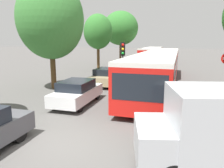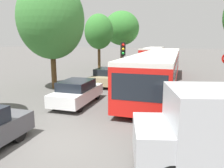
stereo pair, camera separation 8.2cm
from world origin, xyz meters
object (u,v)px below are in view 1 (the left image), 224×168
(city_bus_rear, at_px, (152,54))
(queued_car_green, at_px, (131,67))
(traffic_light, at_px, (123,56))
(queued_car_white, at_px, (77,92))
(queued_car_tan, at_px, (106,77))
(articulated_bus, at_px, (159,66))
(tree_left_far, at_px, (98,32))
(tree_left_distant, at_px, (121,29))
(tree_left_mid, at_px, (51,19))

(city_bus_rear, distance_m, queued_car_green, 13.07)
(traffic_light, bearing_deg, queued_car_white, -39.88)
(queued_car_tan, bearing_deg, articulated_bus, -74.84)
(articulated_bus, xyz_separation_m, traffic_light, (-2.05, -3.05, 0.98))
(queued_car_white, xyz_separation_m, tree_left_far, (-4.32, 12.91, 3.80))
(queued_car_white, height_order, traffic_light, traffic_light)
(city_bus_rear, bearing_deg, tree_left_distant, 142.09)
(articulated_bus, distance_m, tree_left_mid, 8.84)
(queued_car_white, relative_size, queued_car_green, 0.93)
(queued_car_tan, distance_m, tree_left_far, 9.15)
(articulated_bus, relative_size, tree_left_distant, 2.34)
(queued_car_green, distance_m, tree_left_mid, 10.43)
(tree_left_far, bearing_deg, tree_left_mid, -86.28)
(articulated_bus, bearing_deg, tree_left_mid, -65.04)
(queued_car_white, xyz_separation_m, tree_left_distant, (-3.86, 20.01, 4.43))
(queued_car_tan, bearing_deg, tree_left_mid, 123.42)
(articulated_bus, distance_m, queued_car_tan, 4.23)
(articulated_bus, bearing_deg, queued_car_tan, -74.09)
(articulated_bus, height_order, queued_car_green, articulated_bus)
(traffic_light, bearing_deg, tree_left_distant, 179.09)
(articulated_bus, bearing_deg, tree_left_far, -130.41)
(queued_car_white, bearing_deg, tree_left_distant, 7.33)
(queued_car_green, relative_size, traffic_light, 1.26)
(queued_car_tan, height_order, tree_left_mid, tree_left_mid)
(queued_car_tan, bearing_deg, tree_left_far, 24.35)
(tree_left_distant, bearing_deg, tree_left_mid, -89.40)
(tree_left_mid, bearing_deg, tree_left_distant, 90.60)
(city_bus_rear, distance_m, traffic_light, 21.27)
(city_bus_rear, height_order, traffic_light, traffic_light)
(queued_car_white, height_order, queued_car_green, queued_car_green)
(queued_car_green, xyz_separation_m, tree_left_distant, (-3.68, 8.05, 4.38))
(queued_car_white, distance_m, traffic_light, 4.49)
(queued_car_white, relative_size, tree_left_far, 0.62)
(tree_left_distant, bearing_deg, queued_car_tan, -76.62)
(traffic_light, relative_size, tree_left_distant, 0.45)
(city_bus_rear, relative_size, queued_car_green, 2.63)
(city_bus_rear, xyz_separation_m, queued_car_green, (0.02, -13.06, -0.66))
(city_bus_rear, height_order, tree_left_distant, tree_left_distant)
(queued_car_green, relative_size, tree_left_distant, 0.56)
(traffic_light, distance_m, tree_left_far, 10.94)
(articulated_bus, xyz_separation_m, queued_car_tan, (-3.93, -1.33, -0.83))
(queued_car_white, relative_size, traffic_light, 1.18)
(queued_car_tan, relative_size, tree_left_far, 0.62)
(queued_car_white, height_order, queued_car_tan, queued_car_tan)
(city_bus_rear, height_order, tree_left_mid, tree_left_mid)
(city_bus_rear, relative_size, traffic_light, 3.31)
(queued_car_white, bearing_deg, tree_left_mid, 46.34)
(articulated_bus, height_order, queued_car_tan, articulated_bus)
(articulated_bus, bearing_deg, tree_left_distant, -153.53)
(city_bus_rear, bearing_deg, articulated_bus, -170.16)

